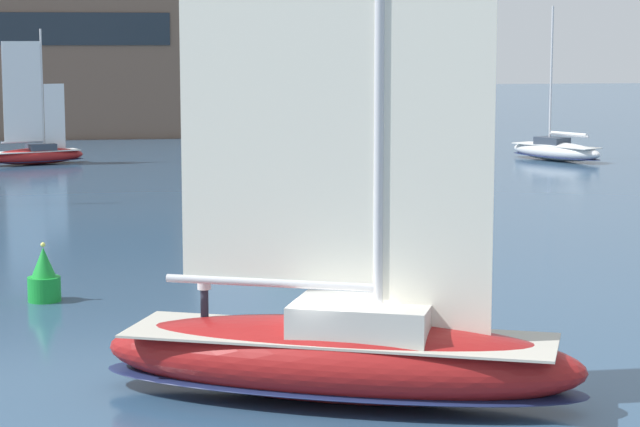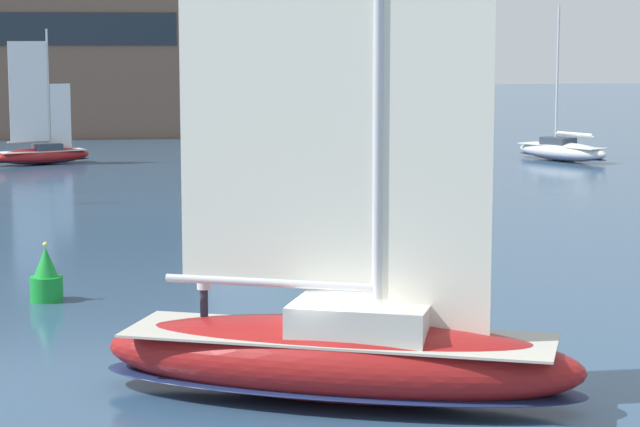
% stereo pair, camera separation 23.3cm
% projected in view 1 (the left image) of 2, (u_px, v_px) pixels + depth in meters
% --- Properties ---
extents(ground_plane, '(400.00, 400.00, 0.00)m').
position_uv_depth(ground_plane, '(339.00, 399.00, 30.00)').
color(ground_plane, '#2D4C6B').
extents(tree_shore_center, '(5.55, 5.55, 11.42)m').
position_uv_depth(tree_shore_center, '(292.00, 45.00, 105.67)').
color(tree_shore_center, '#4C3828').
rests_on(tree_shore_center, ground).
extents(sailboat_main, '(12.21, 7.56, 16.25)m').
position_uv_depth(sailboat_main, '(340.00, 349.00, 29.82)').
color(sailboat_main, maroon).
rests_on(sailboat_main, ground).
extents(sailboat_moored_near_marina, '(6.92, 4.32, 9.24)m').
position_uv_depth(sailboat_moored_near_marina, '(37.00, 153.00, 85.66)').
color(sailboat_moored_near_marina, maroon).
rests_on(sailboat_moored_near_marina, ground).
extents(sailboat_moored_far_slip, '(5.75, 7.98, 10.86)m').
position_uv_depth(sailboat_moored_far_slip, '(556.00, 150.00, 88.38)').
color(sailboat_moored_far_slip, silver).
rests_on(sailboat_moored_far_slip, ground).
extents(channel_buoy, '(1.09, 1.09, 1.97)m').
position_uv_depth(channel_buoy, '(44.00, 278.00, 41.07)').
color(channel_buoy, green).
rests_on(channel_buoy, ground).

